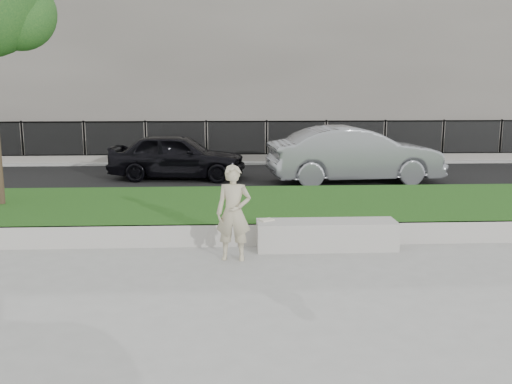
{
  "coord_description": "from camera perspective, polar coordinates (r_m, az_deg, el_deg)",
  "views": [
    {
      "loc": [
        0.15,
        -8.85,
        2.83
      ],
      "look_at": [
        0.66,
        1.2,
        0.96
      ],
      "focal_mm": 40.0,
      "sensor_mm": 36.0,
      "label": 1
    }
  ],
  "objects": [
    {
      "name": "ground",
      "position": [
        9.29,
        -3.75,
        -7.2
      ],
      "size": [
        90.0,
        90.0,
        0.0
      ],
      "primitive_type": "plane",
      "color": "gray",
      "rests_on": "ground"
    },
    {
      "name": "stone_bench",
      "position": [
        10.14,
        7.06,
        -4.28
      ],
      "size": [
        2.45,
        0.61,
        0.5
      ],
      "primitive_type": "cube",
      "color": "#ABA8A0",
      "rests_on": "ground"
    },
    {
      "name": "book",
      "position": [
        10.03,
        1.05,
        -2.81
      ],
      "size": [
        0.29,
        0.27,
        0.03
      ],
      "primitive_type": "cube",
      "rotation": [
        0.0,
        0.0,
        0.52
      ],
      "color": "beige",
      "rests_on": "stone_bench"
    },
    {
      "name": "grass_bank",
      "position": [
        12.14,
        -3.57,
        -1.99
      ],
      "size": [
        34.0,
        4.0,
        0.4
      ],
      "primitive_type": "cube",
      "color": "black",
      "rests_on": "ground"
    },
    {
      "name": "grass_kerb",
      "position": [
        10.23,
        -3.68,
        -4.37
      ],
      "size": [
        34.0,
        0.08,
        0.4
      ],
      "primitive_type": "cube",
      "color": "#ABA8A0",
      "rests_on": "ground"
    },
    {
      "name": "iron_fence",
      "position": [
        20.98,
        -3.32,
        4.25
      ],
      "size": [
        32.0,
        0.3,
        1.5
      ],
      "color": "slate",
      "rests_on": "far_pavement"
    },
    {
      "name": "street",
      "position": [
        17.58,
        -3.37,
        1.32
      ],
      "size": [
        34.0,
        7.0,
        0.04
      ],
      "primitive_type": "cube",
      "color": "black",
      "rests_on": "ground"
    },
    {
      "name": "man",
      "position": [
        9.33,
        -2.26,
        -2.11
      ],
      "size": [
        0.62,
        0.45,
        1.58
      ],
      "primitive_type": "imported",
      "rotation": [
        0.0,
        0.0,
        -0.14
      ],
      "color": "#B5AC8B",
      "rests_on": "ground"
    },
    {
      "name": "car_dark",
      "position": [
        17.51,
        -7.86,
        3.58
      ],
      "size": [
        4.28,
        2.14,
        1.4
      ],
      "primitive_type": "imported",
      "rotation": [
        0.0,
        0.0,
        1.45
      ],
      "color": "black",
      "rests_on": "street"
    },
    {
      "name": "far_pavement",
      "position": [
        22.03,
        -3.29,
        3.29
      ],
      "size": [
        34.0,
        3.0,
        0.12
      ],
      "primitive_type": "cube",
      "color": "gray",
      "rests_on": "ground"
    },
    {
      "name": "building_facade",
      "position": [
        28.93,
        -3.31,
        14.81
      ],
      "size": [
        34.0,
        10.0,
        10.0
      ],
      "primitive_type": "cube",
      "color": "#605B54",
      "rests_on": "ground"
    },
    {
      "name": "car_silver",
      "position": [
        16.89,
        9.84,
        3.69
      ],
      "size": [
        5.14,
        2.25,
        1.64
      ],
      "primitive_type": "imported",
      "rotation": [
        0.0,
        0.0,
        1.67
      ],
      "color": "gray",
      "rests_on": "street"
    }
  ]
}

